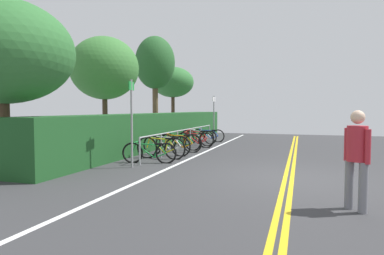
% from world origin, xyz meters
% --- Properties ---
extents(ground_plane, '(29.29, 13.68, 0.05)m').
position_xyz_m(ground_plane, '(0.00, 0.00, -0.03)').
color(ground_plane, '#353538').
extents(centre_line_yellow_inner, '(26.36, 0.10, 0.00)m').
position_xyz_m(centre_line_yellow_inner, '(0.00, -0.08, 0.00)').
color(centre_line_yellow_inner, gold).
rests_on(centre_line_yellow_inner, ground_plane).
extents(centre_line_yellow_outer, '(26.36, 0.10, 0.00)m').
position_xyz_m(centre_line_yellow_outer, '(0.00, 0.08, 0.00)').
color(centre_line_yellow_outer, gold).
rests_on(centre_line_yellow_outer, ground_plane).
extents(bike_lane_stripe_white, '(26.36, 0.12, 0.00)m').
position_xyz_m(bike_lane_stripe_white, '(0.00, 3.26, 0.00)').
color(bike_lane_stripe_white, white).
rests_on(bike_lane_stripe_white, ground_plane).
extents(bike_rack, '(8.05, 0.05, 0.84)m').
position_xyz_m(bike_rack, '(4.59, 4.27, 0.64)').
color(bike_rack, '#9EA0A5').
rests_on(bike_rack, ground_plane).
extents(bicycle_0, '(0.52, 1.69, 0.68)m').
position_xyz_m(bicycle_0, '(1.07, 4.18, 0.32)').
color(bicycle_0, black).
rests_on(bicycle_0, ground_plane).
extents(bicycle_1, '(0.46, 1.78, 0.78)m').
position_xyz_m(bicycle_1, '(2.00, 4.19, 0.37)').
color(bicycle_1, black).
rests_on(bicycle_1, ground_plane).
extents(bicycle_2, '(0.46, 1.83, 0.77)m').
position_xyz_m(bicycle_2, '(2.77, 4.30, 0.36)').
color(bicycle_2, black).
rests_on(bicycle_2, ground_plane).
extents(bicycle_3, '(0.52, 1.78, 0.76)m').
position_xyz_m(bicycle_3, '(3.75, 4.20, 0.35)').
color(bicycle_3, black).
rests_on(bicycle_3, ground_plane).
extents(bicycle_4, '(0.46, 1.77, 0.72)m').
position_xyz_m(bicycle_4, '(4.52, 4.39, 0.34)').
color(bicycle_4, black).
rests_on(bicycle_4, ground_plane).
extents(bicycle_5, '(0.46, 1.70, 0.70)m').
position_xyz_m(bicycle_5, '(5.54, 4.12, 0.33)').
color(bicycle_5, black).
rests_on(bicycle_5, ground_plane).
extents(bicycle_6, '(0.46, 1.74, 0.74)m').
position_xyz_m(bicycle_6, '(6.36, 4.27, 0.35)').
color(bicycle_6, black).
rests_on(bicycle_6, ground_plane).
extents(bicycle_7, '(0.50, 1.70, 0.69)m').
position_xyz_m(bicycle_7, '(7.28, 4.36, 0.32)').
color(bicycle_7, black).
rests_on(bicycle_7, ground_plane).
extents(bicycle_8, '(0.46, 1.71, 0.69)m').
position_xyz_m(bicycle_8, '(8.17, 4.22, 0.32)').
color(bicycle_8, black).
rests_on(bicycle_8, ground_plane).
extents(pedestrian, '(0.39, 0.35, 1.64)m').
position_xyz_m(pedestrian, '(-2.37, -1.13, 0.94)').
color(pedestrian, slate).
rests_on(pedestrian, ground_plane).
extents(sign_post_near, '(0.36, 0.07, 2.49)m').
position_xyz_m(sign_post_near, '(0.15, 4.28, 1.48)').
color(sign_post_near, gray).
rests_on(sign_post_near, ground_plane).
extents(sign_post_far, '(0.36, 0.08, 2.36)m').
position_xyz_m(sign_post_far, '(8.92, 4.12, 1.41)').
color(sign_post_far, gray).
rests_on(sign_post_far, ground_plane).
extents(hedge_backdrop, '(17.00, 1.37, 1.47)m').
position_xyz_m(hedge_backdrop, '(6.09, 5.99, 0.73)').
color(hedge_backdrop, '#1C4C21').
rests_on(hedge_backdrop, ground_plane).
extents(tree_near_left, '(3.55, 3.55, 4.42)m').
position_xyz_m(tree_near_left, '(-1.66, 6.96, 3.10)').
color(tree_near_left, '#473323').
rests_on(tree_near_left, ground_plane).
extents(tree_mid, '(2.72, 2.72, 4.53)m').
position_xyz_m(tree_mid, '(3.41, 7.22, 3.28)').
color(tree_mid, '#473323').
rests_on(tree_mid, ground_plane).
extents(tree_far_right, '(2.11, 2.11, 5.50)m').
position_xyz_m(tree_far_right, '(8.11, 7.13, 4.06)').
color(tree_far_right, brown).
rests_on(tree_far_right, ground_plane).
extents(tree_extra, '(2.67, 2.67, 4.36)m').
position_xyz_m(tree_extra, '(11.93, 7.60, 3.37)').
color(tree_extra, '#473323').
rests_on(tree_extra, ground_plane).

